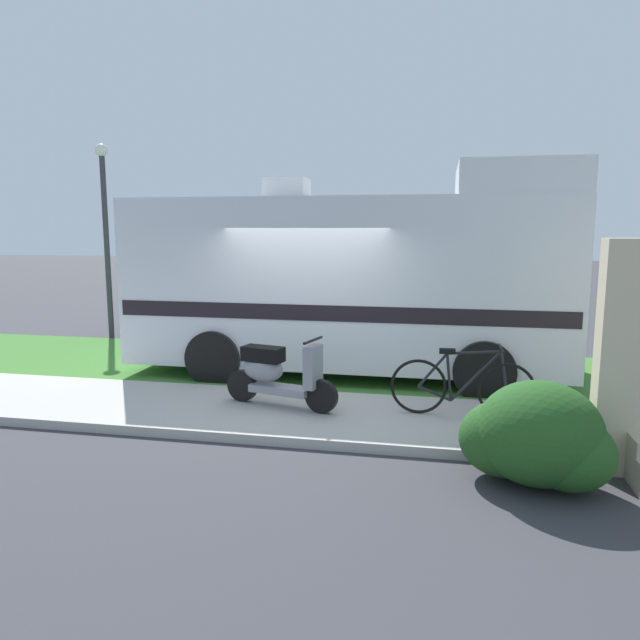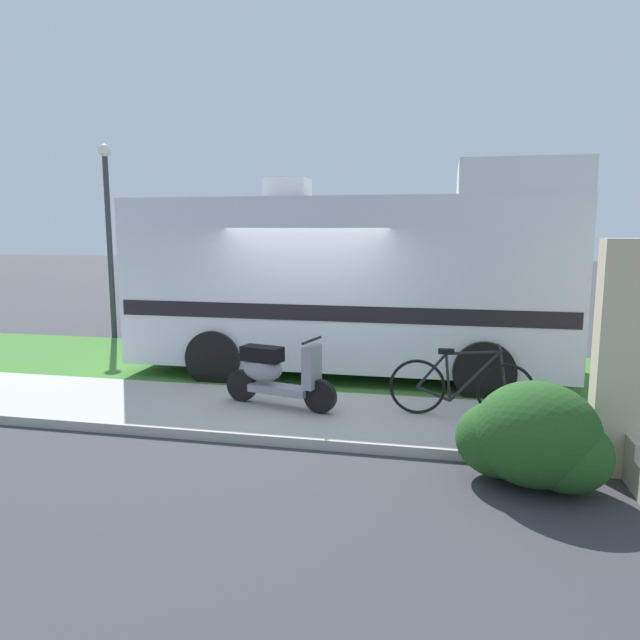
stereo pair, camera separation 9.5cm
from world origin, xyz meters
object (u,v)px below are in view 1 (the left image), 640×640
at_px(motorhome_rv, 355,279).
at_px(bottle_green, 606,425).
at_px(pickup_truck_near, 279,287).
at_px(bicycle, 462,386).
at_px(street_lamp_post, 105,223).
at_px(scooter, 276,373).
at_px(pickup_truck_far, 344,279).

bearing_deg(motorhome_rv, bottle_green, -39.88).
height_order(pickup_truck_near, bottle_green, pickup_truck_near).
distance_m(bicycle, street_lamp_post, 9.16).
height_order(motorhome_rv, scooter, motorhome_rv).
xyz_separation_m(pickup_truck_near, pickup_truck_far, (1.20, 3.04, -0.01)).
xyz_separation_m(pickup_truck_far, street_lamp_post, (-4.53, -5.38, 1.62)).
xyz_separation_m(scooter, pickup_truck_near, (-1.89, 6.99, 0.43)).
height_order(bicycle, bottle_green, bicycle).
bearing_deg(motorhome_rv, pickup_truck_near, 119.81).
relative_size(bicycle, bottle_green, 6.12).
bearing_deg(pickup_truck_far, bottle_green, -65.40).
bearing_deg(pickup_truck_far, street_lamp_post, -130.10).
bearing_deg(pickup_truck_far, motorhome_rv, -79.57).
xyz_separation_m(pickup_truck_near, bottle_green, (5.94, -7.32, -0.76)).
height_order(motorhome_rv, bottle_green, motorhome_rv).
height_order(motorhome_rv, street_lamp_post, street_lamp_post).
relative_size(pickup_truck_near, pickup_truck_far, 1.11).
height_order(scooter, pickup_truck_far, pickup_truck_far).
relative_size(pickup_truck_far, street_lamp_post, 1.20).
xyz_separation_m(motorhome_rv, bottle_green, (3.35, -2.80, -1.41)).
bearing_deg(scooter, motorhome_rv, 74.20).
bearing_deg(bicycle, pickup_truck_near, 121.96).
relative_size(motorhome_rv, bottle_green, 24.06).
bearing_deg(pickup_truck_far, bicycle, -72.61).
xyz_separation_m(pickup_truck_far, bottle_green, (4.74, -10.36, -0.75)).
relative_size(scooter, pickup_truck_near, 0.28).
bearing_deg(pickup_truck_near, motorhome_rv, -60.19).
height_order(motorhome_rv, bicycle, motorhome_rv).
bearing_deg(street_lamp_post, pickup_truck_far, 49.90).
distance_m(motorhome_rv, scooter, 2.78).
bearing_deg(bicycle, scooter, -178.51).
distance_m(scooter, bicycle, 2.43).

